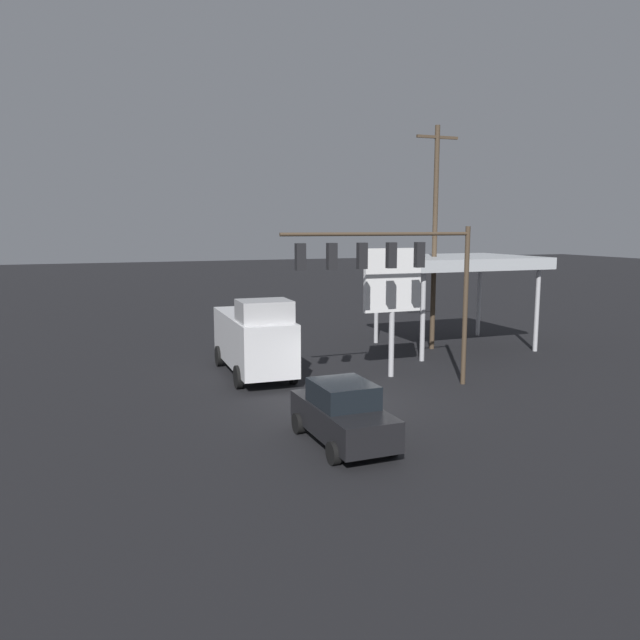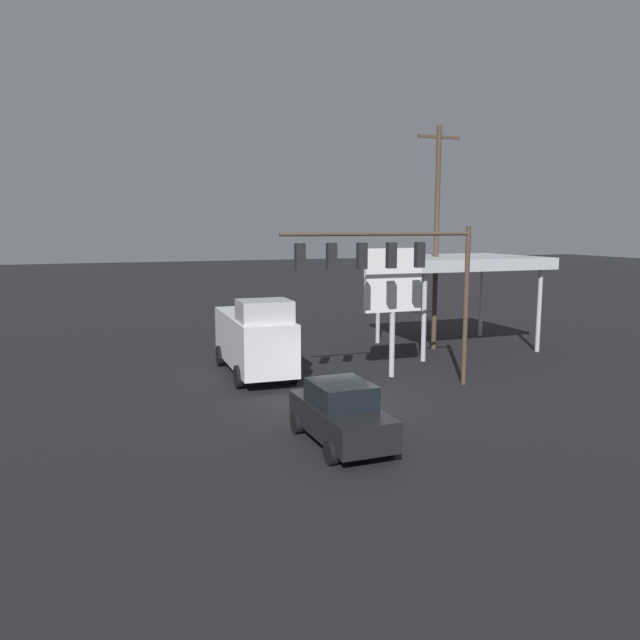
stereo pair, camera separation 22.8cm
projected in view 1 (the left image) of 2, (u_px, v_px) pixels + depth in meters
ground_plane at (339, 403)px, 23.39m from camera, size 200.00×200.00×0.00m
traffic_signal_assembly at (391, 266)px, 24.27m from camera, size 8.08×0.43×6.57m
utility_pole at (435, 234)px, 32.86m from camera, size 2.40×0.26×11.72m
gas_station_canopy at (455, 263)px, 33.65m from camera, size 8.06×6.42×4.97m
price_sign at (392, 285)px, 26.93m from camera, size 2.65×0.27×5.64m
delivery_truck at (254, 338)px, 27.47m from camera, size 2.70×6.86×3.58m
sedan_far at (343, 414)px, 18.82m from camera, size 2.14×4.44×1.93m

